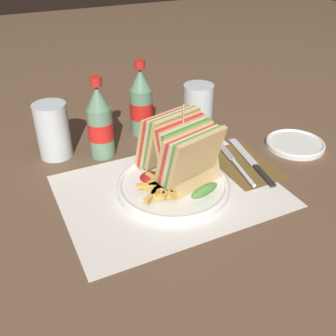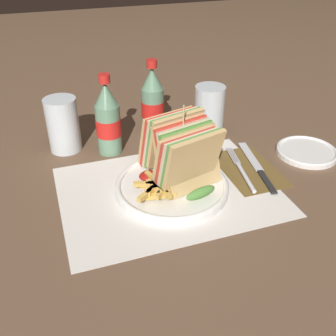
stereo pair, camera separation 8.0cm
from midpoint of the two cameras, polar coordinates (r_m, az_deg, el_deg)
name	(u,v)px [view 2 (the right image)]	position (r m, az deg, el deg)	size (l,w,h in m)	color
ground_plane	(164,192)	(0.80, 2.27, -3.60)	(4.00, 4.00, 0.00)	brown
placemat	(169,191)	(0.80, 3.03, -3.49)	(0.44, 0.33, 0.00)	silver
plate_main	(171,185)	(0.80, 3.32, -2.60)	(0.23, 0.23, 0.02)	white
club_sandwich	(182,152)	(0.79, 4.91, 2.31)	(0.15, 0.22, 0.16)	tan
fries_pile	(158,187)	(0.76, 1.61, -2.82)	(0.10, 0.10, 0.02)	gold
ketchup_blob	(149,176)	(0.80, 0.16, -1.22)	(0.04, 0.04, 0.02)	maroon
napkin	(248,169)	(0.90, 14.11, -0.20)	(0.12, 0.18, 0.00)	brown
fork	(243,172)	(0.87, 13.45, -0.69)	(0.04, 0.18, 0.01)	silver
knife	(257,166)	(0.90, 15.30, 0.15)	(0.05, 0.21, 0.00)	black
coke_bottle_near	(108,120)	(0.91, -6.21, 6.86)	(0.06, 0.06, 0.19)	slate
coke_bottle_far	(153,102)	(1.00, 0.08, 9.46)	(0.06, 0.06, 0.19)	slate
glass_near	(209,111)	(1.00, 8.30, 8.12)	(0.08, 0.08, 0.13)	silver
glass_far	(64,128)	(0.95, -12.60, 5.60)	(0.08, 0.08, 0.13)	silver
side_saucer	(307,151)	(1.00, 21.70, 2.18)	(0.14, 0.14, 0.01)	white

